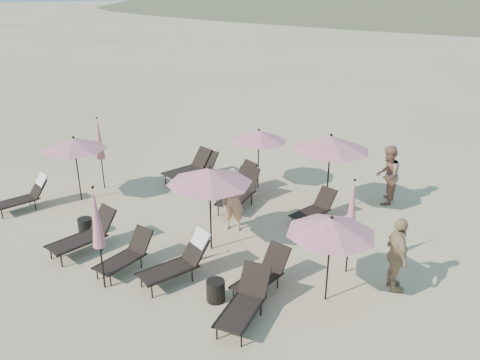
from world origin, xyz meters
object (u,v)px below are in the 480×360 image
Objects in this scene: lounger_2 at (126,254)px; lounger_3 at (180,260)px; lounger_6 at (189,167)px; umbrella_closed_2 at (99,139)px; lounger_1 at (85,234)px; umbrella_open_2 at (331,226)px; lounger_7 at (198,170)px; beachgoer_c at (397,255)px; side_table_1 at (216,291)px; lounger_5 at (263,273)px; lounger_0 at (26,194)px; umbrella_open_3 at (259,136)px; umbrella_closed_1 at (352,209)px; side_table_0 at (85,227)px; beachgoer_a at (233,200)px; umbrella_open_4 at (331,143)px; lounger_8 at (233,181)px; umbrella_open_0 at (74,144)px; umbrella_open_1 at (210,176)px; lounger_9 at (239,192)px; lounger_10 at (315,208)px; lounger_4 at (245,301)px; umbrella_closed_0 at (96,219)px; beachgoer_b at (387,175)px.

lounger_3 is (1.32, 0.47, 0.10)m from lounger_2.
lounger_6 is 0.76× the size of umbrella_closed_2.
lounger_1 is 6.31m from umbrella_open_2.
lounger_2 is 0.87× the size of lounger_7.
lounger_2 is 6.22m from beachgoer_c.
lounger_6 reaches higher than side_table_1.
lounger_5 is at bearing -11.95° from umbrella_closed_2.
lounger_1 is 4.03m from side_table_1.
lounger_0 is 1.07× the size of lounger_5.
umbrella_open_3 is 0.87× the size of umbrella_closed_1.
umbrella_closed_1 is at bearing 57.07° from side_table_1.
beachgoer_c is at bearing 30.17° from lounger_1.
lounger_3 is 6.04m from umbrella_open_3.
side_table_0 is at bearing -158.46° from umbrella_closed_1.
lounger_7 is 0.97× the size of beachgoer_a.
umbrella_open_2 is 0.81× the size of umbrella_open_4.
umbrella_closed_1 is (4.26, 3.06, 1.26)m from lounger_2.
lounger_3 is 5.61m from umbrella_open_4.
beachgoer_c is (6.15, -2.07, 0.40)m from lounger_8.
umbrella_open_0 is 0.93× the size of umbrella_open_1.
umbrella_closed_2 reaches higher than lounger_9.
lounger_10 is 0.91× the size of beachgoer_c.
umbrella_open_2 reaches higher than lounger_3.
lounger_8 is (-3.81, 3.83, 0.06)m from lounger_5.
beachgoer_a reaches higher than lounger_8.
side_table_0 is at bearing -73.58° from lounger_6.
lounger_3 is 0.97× the size of lounger_8.
lounger_4 is at bearing -57.29° from umbrella_open_3.
lounger_5 is (3.07, 1.28, 0.01)m from lounger_2.
umbrella_closed_2 reaches higher than lounger_8.
lounger_8 is (1.65, -0.12, 0.01)m from lounger_7.
beachgoer_a is at bearing -70.42° from lounger_9.
beachgoer_c is at bearing -14.00° from lounger_7.
umbrella_closed_0 reaches higher than lounger_1.
umbrella_closed_2 is at bearing 171.82° from lounger_5.
lounger_2 is 0.84× the size of lounger_3.
lounger_6 is at bearing -80.73° from beachgoer_b.
lounger_5 is (4.58, 1.34, -0.06)m from lounger_1.
umbrella_open_4 is at bearing 71.68° from umbrella_closed_0.
lounger_1 is at bearing -34.95° from side_table_0.
beachgoer_a is (-1.71, 2.85, 0.66)m from side_table_1.
lounger_1 is at bearing 3.07° from lounger_0.
lounger_0 is 0.96× the size of beachgoer_c.
umbrella_open_3 is at bearing 138.07° from umbrella_open_2.
lounger_1 reaches higher than lounger_8.
lounger_2 is at bearing 5.88° from lounger_0.
side_table_1 is (4.01, 0.38, -0.23)m from lounger_1.
lounger_6 is 4.01m from umbrella_open_0.
beachgoer_c is at bearing 40.79° from lounger_5.
lounger_5 reaches higher than side_table_1.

